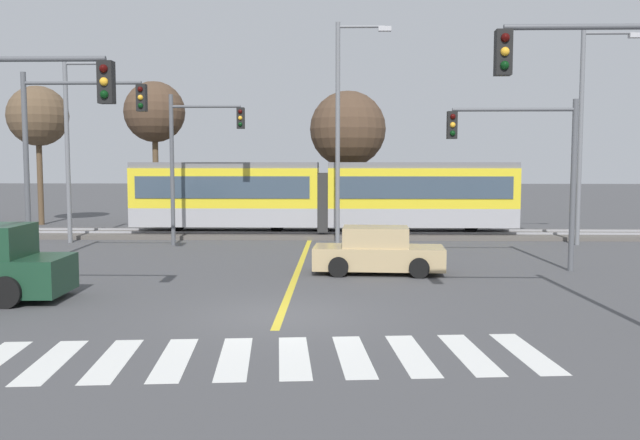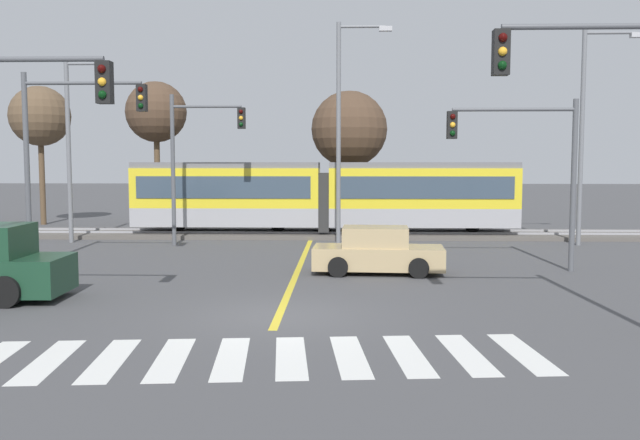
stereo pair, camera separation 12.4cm
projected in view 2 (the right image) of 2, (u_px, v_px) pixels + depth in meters
ground_plane at (279, 316)px, 15.91m from camera, size 200.00×200.00×0.00m
track_bed at (312, 234)px, 33.25m from camera, size 120.00×4.00×0.18m
rail_near at (312, 233)px, 32.52m from camera, size 120.00×0.08×0.10m
rail_far at (313, 230)px, 33.96m from camera, size 120.00×0.08×0.10m
light_rail_tram at (324, 194)px, 33.06m from camera, size 18.50×2.64×3.43m
crosswalk_stripe_1 at (49, 361)px, 12.29m from camera, size 0.81×2.84×0.01m
crosswalk_stripe_2 at (110, 360)px, 12.36m from camera, size 0.81×2.84×0.01m
crosswalk_stripe_3 at (171, 359)px, 12.42m from camera, size 0.81×2.84×0.01m
crosswalk_stripe_4 at (231, 358)px, 12.48m from camera, size 0.81×2.84×0.01m
crosswalk_stripe_5 at (291, 357)px, 12.54m from camera, size 0.81×2.84×0.01m
crosswalk_stripe_6 at (350, 356)px, 12.61m from camera, size 0.81×2.84×0.01m
crosswalk_stripe_7 at (408, 355)px, 12.67m from camera, size 0.81×2.84×0.01m
crosswalk_stripe_8 at (466, 354)px, 12.73m from camera, size 0.81×2.84×0.01m
crosswalk_stripe_9 at (523, 353)px, 12.79m from camera, size 0.81×2.84×0.01m
lane_centre_line at (298, 269)px, 22.89m from camera, size 0.20×16.83×0.01m
sedan_crossing at (378, 252)px, 21.98m from camera, size 4.28×2.08×1.52m
traffic_light_mid_left at (66, 138)px, 22.86m from camera, size 4.25×0.38×6.63m
traffic_light_far_left at (196, 148)px, 29.15m from camera, size 3.25×0.38×6.51m
traffic_light_mid_right at (528, 155)px, 22.17m from camera, size 4.25×0.38×5.66m
traffic_light_near_right at (616, 122)px, 13.54m from camera, size 3.75×0.38×6.70m
traffic_light_near_left at (2, 138)px, 14.63m from camera, size 3.75×0.38×6.32m
street_lamp_west at (73, 139)px, 30.12m from camera, size 2.17×0.28×8.14m
street_lamp_centre at (343, 120)px, 29.88m from camera, size 2.42×0.28×9.71m
street_lamp_east at (588, 123)px, 29.08m from camera, size 2.57×0.28×9.29m
bare_tree_far_west at (40, 117)px, 38.83m from camera, size 3.43×3.43×7.98m
bare_tree_west at (156, 113)px, 37.49m from camera, size 3.35×3.35×8.07m
bare_tree_east at (349, 129)px, 38.57m from camera, size 4.33×4.33×7.67m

